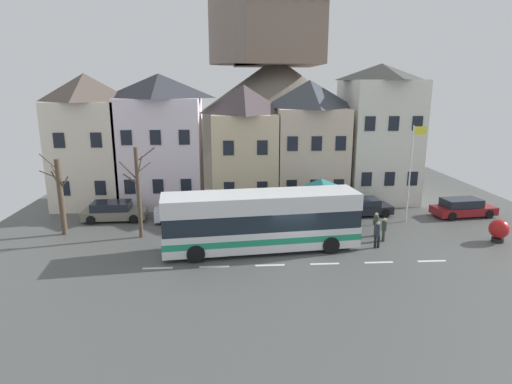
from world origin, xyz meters
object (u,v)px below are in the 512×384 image
at_px(townhouse_04, 377,133).
at_px(pedestrian_02, 356,225).
at_px(townhouse_01, 161,140).
at_px(bare_tree_01, 138,191).
at_px(bare_tree_00, 61,196).
at_px(pedestrian_03, 376,223).
at_px(harbour_buoy, 499,230).
at_px(bus_shelter, 321,186).
at_px(townhouse_03, 308,141).
at_px(parked_car_02, 185,211).
at_px(pedestrian_00, 377,234).
at_px(pedestrian_01, 384,229).
at_px(public_bench, 300,212).
at_px(transit_bus, 261,222).
at_px(hilltop_castle, 275,106).
at_px(parked_car_03, 114,211).
at_px(parked_car_00, 364,207).
at_px(parked_car_04, 300,209).
at_px(flagpole, 412,167).
at_px(parked_car_01, 463,208).
at_px(townhouse_02, 244,144).
at_px(townhouse_00, 89,141).

height_order(townhouse_04, pedestrian_02, townhouse_04).
relative_size(townhouse_01, bare_tree_01, 1.79).
bearing_deg(townhouse_01, bare_tree_00, -125.67).
height_order(pedestrian_03, harbour_buoy, pedestrian_03).
distance_m(bus_shelter, bare_tree_01, 11.89).
bearing_deg(townhouse_03, parked_car_02, -150.16).
height_order(parked_car_02, pedestrian_02, pedestrian_02).
bearing_deg(pedestrian_00, pedestrian_01, 53.73).
height_order(pedestrian_01, harbour_buoy, pedestrian_01).
distance_m(bus_shelter, pedestrian_02, 3.61).
distance_m(pedestrian_03, bare_tree_00, 20.27).
bearing_deg(pedestrian_03, pedestrian_00, -106.64).
distance_m(public_bench, bare_tree_00, 16.27).
xyz_separation_m(transit_bus, bare_tree_01, (-7.50, 2.69, 1.32)).
xyz_separation_m(hilltop_castle, parked_car_03, (-14.42, -26.05, -6.31)).
bearing_deg(public_bench, pedestrian_02, -58.54).
distance_m(parked_car_00, parked_car_03, 18.35).
relative_size(parked_car_04, harbour_buoy, 2.88).
xyz_separation_m(transit_bus, harbour_buoy, (14.77, 0.38, -0.95)).
distance_m(pedestrian_02, flagpole, 6.46).
relative_size(pedestrian_02, bare_tree_00, 0.30).
bearing_deg(hilltop_castle, bare_tree_01, -111.56).
relative_size(hilltop_castle, parked_car_04, 9.06).
bearing_deg(parked_car_02, harbour_buoy, -23.35).
xyz_separation_m(townhouse_03, pedestrian_03, (2.69, -9.87, -4.06)).
bearing_deg(pedestrian_01, flagpole, 50.68).
bearing_deg(parked_car_01, flagpole, -173.77).
bearing_deg(flagpole, parked_car_03, 175.30).
xyz_separation_m(townhouse_04, pedestrian_01, (-2.97, -10.77, -4.82)).
distance_m(hilltop_castle, pedestrian_00, 33.30).
relative_size(townhouse_01, townhouse_04, 0.93).
relative_size(townhouse_03, pedestrian_03, 6.32).
height_order(pedestrian_03, bare_tree_01, bare_tree_01).
xyz_separation_m(townhouse_02, townhouse_04, (11.27, 0.39, 0.83)).
height_order(transit_bus, parked_car_03, transit_bus).
height_order(pedestrian_01, flagpole, flagpole).
xyz_separation_m(townhouse_02, harbour_buoy, (15.34, -10.98, -3.98)).
height_order(parked_car_01, bare_tree_00, bare_tree_00).
relative_size(townhouse_03, bare_tree_00, 1.82).
bearing_deg(townhouse_03, hilltop_castle, 91.54).
relative_size(hilltop_castle, bus_shelter, 10.42).
relative_size(pedestrian_00, public_bench, 1.16).
bearing_deg(parked_car_00, parked_car_03, 175.71).
bearing_deg(bare_tree_00, bare_tree_01, -9.62).
height_order(transit_bus, parked_car_01, transit_bus).
xyz_separation_m(parked_car_01, parked_car_02, (-20.49, 0.33, 0.01)).
relative_size(townhouse_00, parked_car_02, 2.27).
distance_m(townhouse_04, public_bench, 10.64).
xyz_separation_m(townhouse_00, hilltop_castle, (17.11, 21.55, 1.79)).
distance_m(townhouse_01, townhouse_03, 12.07).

